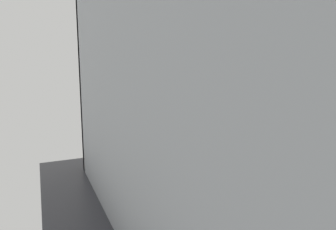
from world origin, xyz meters
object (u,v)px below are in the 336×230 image
(toothbrush_cup, at_px, (114,121))
(folded_hand_towel, at_px, (135,126))
(vanity_sink_left, at_px, (135,146))
(toilet, at_px, (194,138))
(soap_dispenser, at_px, (148,117))

(toothbrush_cup, xyz_separation_m, folded_hand_towel, (0.23, -0.28, -0.03))
(vanity_sink_left, distance_m, folded_hand_towel, 0.36)
(toilet, xyz_separation_m, soap_dispenser, (-0.75, 0.17, 0.38))
(toilet, bearing_deg, folded_hand_towel, -173.50)
(soap_dispenser, bearing_deg, toilet, -12.80)
(vanity_sink_left, relative_size, toilet, 0.70)
(toothbrush_cup, bearing_deg, toilet, -7.04)
(toilet, height_order, toothbrush_cup, toilet)
(toilet, height_order, soap_dispenser, toilet)
(toothbrush_cup, relative_size, folded_hand_towel, 0.94)
(folded_hand_towel, bearing_deg, soap_dispenser, 42.44)
(toothbrush_cup, bearing_deg, vanity_sink_left, -29.37)
(folded_hand_towel, bearing_deg, toothbrush_cup, 129.14)
(toothbrush_cup, height_order, soap_dispenser, toothbrush_cup)
(toilet, height_order, folded_hand_towel, toilet)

